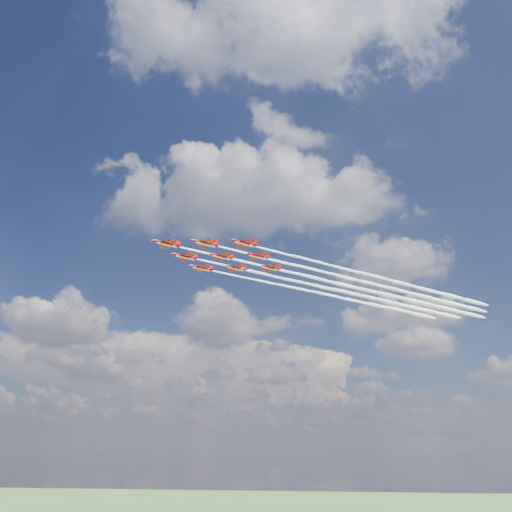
% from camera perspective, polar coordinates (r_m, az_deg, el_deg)
% --- Properties ---
extents(jet_lead, '(105.90, 97.07, 2.31)m').
position_cam_1_polar(jet_lead, '(183.32, 9.57, -3.16)').
color(jet_lead, '#A30914').
extents(jet_row2_port, '(105.90, 97.07, 2.31)m').
position_cam_1_polar(jet_row2_port, '(185.32, 13.02, -3.10)').
color(jet_row2_port, '#A30914').
extents(jet_row2_starb, '(105.90, 97.07, 2.31)m').
position_cam_1_polar(jet_row2_starb, '(193.94, 10.23, -4.11)').
color(jet_row2_starb, '#A30914').
extents(jet_row3_port, '(105.90, 97.07, 2.31)m').
position_cam_1_polar(jet_row3_port, '(187.97, 16.39, -3.04)').
color(jet_row3_port, '#A30914').
extents(jet_row3_centre, '(105.90, 97.07, 2.31)m').
position_cam_1_polar(jet_row3_centre, '(196.04, 13.50, -4.04)').
color(jet_row3_centre, '#A30914').
extents(jet_row3_starb, '(105.90, 97.07, 2.31)m').
position_cam_1_polar(jet_row3_starb, '(204.62, 10.83, -4.96)').
color(jet_row3_starb, '#A30914').
extents(jet_row4_port, '(105.90, 97.07, 2.31)m').
position_cam_1_polar(jet_row4_port, '(198.76, 16.68, -3.96)').
color(jet_row4_port, '#A30914').
extents(jet_row4_starb, '(105.90, 97.07, 2.31)m').
position_cam_1_polar(jet_row4_starb, '(206.82, 13.92, -4.88)').
color(jet_row4_starb, '#A30914').
extents(jet_tail, '(105.90, 97.07, 2.31)m').
position_cam_1_polar(jet_tail, '(209.61, 16.94, -4.80)').
color(jet_tail, '#A30914').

